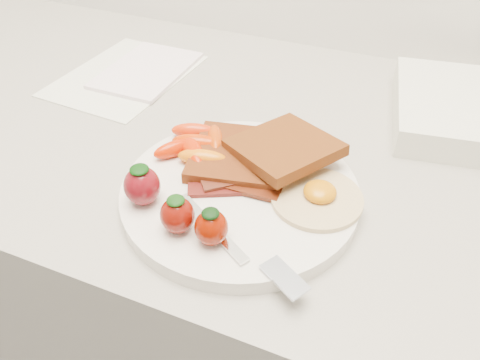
% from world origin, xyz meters
% --- Properties ---
extents(counter, '(2.00, 0.60, 0.90)m').
position_xyz_m(counter, '(0.00, 1.70, 0.45)').
color(counter, gray).
rests_on(counter, ground).
extents(plate, '(0.27, 0.27, 0.02)m').
position_xyz_m(plate, '(0.02, 1.57, 0.91)').
color(plate, white).
rests_on(plate, counter).
extents(toast_lower, '(0.13, 0.13, 0.01)m').
position_xyz_m(toast_lower, '(0.00, 1.61, 0.93)').
color(toast_lower, '#3C1B0C').
rests_on(toast_lower, plate).
extents(toast_upper, '(0.15, 0.15, 0.03)m').
position_xyz_m(toast_upper, '(0.05, 1.63, 0.94)').
color(toast_upper, '#44260E').
rests_on(toast_upper, toast_lower).
extents(fried_egg, '(0.11, 0.11, 0.02)m').
position_xyz_m(fried_egg, '(0.11, 1.58, 0.92)').
color(fried_egg, beige).
rests_on(fried_egg, plate).
extents(bacon_strips, '(0.10, 0.08, 0.01)m').
position_xyz_m(bacon_strips, '(0.02, 1.56, 0.92)').
color(bacon_strips, black).
rests_on(bacon_strips, plate).
extents(baby_carrots, '(0.10, 0.09, 0.02)m').
position_xyz_m(baby_carrots, '(-0.06, 1.61, 0.93)').
color(baby_carrots, '#C52F00').
rests_on(baby_carrots, plate).
extents(strawberries, '(0.13, 0.06, 0.05)m').
position_xyz_m(strawberries, '(-0.03, 1.49, 0.94)').
color(strawberries, '#650B11').
rests_on(strawberries, plate).
extents(fork, '(0.17, 0.09, 0.00)m').
position_xyz_m(fork, '(0.06, 1.48, 0.92)').
color(fork, white).
rests_on(fork, plate).
extents(paper_sheet, '(0.19, 0.25, 0.00)m').
position_xyz_m(paper_sheet, '(-0.27, 1.77, 0.90)').
color(paper_sheet, white).
rests_on(paper_sheet, counter).
extents(notepad, '(0.12, 0.18, 0.01)m').
position_xyz_m(notepad, '(-0.24, 1.79, 0.91)').
color(notepad, white).
rests_on(notepad, paper_sheet).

